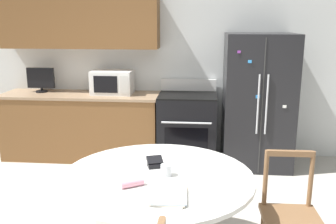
{
  "coord_description": "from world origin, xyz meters",
  "views": [
    {
      "loc": [
        0.49,
        -2.56,
        1.86
      ],
      "look_at": [
        0.15,
        1.15,
        0.95
      ],
      "focal_mm": 40.0,
      "sensor_mm": 36.0,
      "label": 1
    }
  ],
  "objects": [
    {
      "name": "wallet",
      "position": [
        0.15,
        0.12,
        0.79
      ],
      "size": [
        0.15,
        0.16,
        0.07
      ],
      "color": "black",
      "rests_on": "dining_table"
    },
    {
      "name": "microwave",
      "position": [
        -0.7,
        2.33,
        1.06
      ],
      "size": [
        0.54,
        0.37,
        0.31
      ],
      "color": "white",
      "rests_on": "kitchen_counter"
    },
    {
      "name": "kitchen_counter",
      "position": [
        -1.14,
        2.29,
        0.45
      ],
      "size": [
        2.14,
        0.64,
        0.9
      ],
      "color": "brown",
      "rests_on": "ground_plane"
    },
    {
      "name": "oven_range",
      "position": [
        0.31,
        2.26,
        0.47
      ],
      "size": [
        0.76,
        0.68,
        1.08
      ],
      "color": "black",
      "rests_on": "ground_plane"
    },
    {
      "name": "countertop_tv",
      "position": [
        -1.71,
        2.36,
        1.08
      ],
      "size": [
        0.37,
        0.16,
        0.34
      ],
      "color": "black",
      "rests_on": "kitchen_counter"
    },
    {
      "name": "refrigerator",
      "position": [
        1.21,
        2.21,
        0.86
      ],
      "size": [
        0.86,
        0.76,
        1.71
      ],
      "color": "black",
      "rests_on": "ground_plane"
    },
    {
      "name": "dining_table",
      "position": [
        0.18,
        -0.04,
        0.65
      ],
      "size": [
        1.42,
        1.42,
        0.77
      ],
      "color": "white",
      "rests_on": "ground_plane"
    },
    {
      "name": "mail_stack",
      "position": [
        0.3,
        -0.38,
        0.78
      ],
      "size": [
        0.25,
        0.32,
        0.02
      ],
      "color": "white",
      "rests_on": "dining_table"
    },
    {
      "name": "dining_chair_right",
      "position": [
        1.18,
        0.04,
        0.43
      ],
      "size": [
        0.43,
        0.43,
        0.9
      ],
      "rotation": [
        0.0,
        0.0,
        3.16
      ],
      "color": "brown",
      "rests_on": "ground_plane"
    },
    {
      "name": "candle_glass",
      "position": [
        0.25,
        -0.05,
        0.8
      ],
      "size": [
        0.08,
        0.08,
        0.08
      ],
      "color": "silver",
      "rests_on": "dining_table"
    },
    {
      "name": "folded_napkin",
      "position": [
        0.04,
        -0.25,
        0.79
      ],
      "size": [
        0.16,
        0.13,
        0.05
      ],
      "color": "pink",
      "rests_on": "dining_table"
    },
    {
      "name": "back_wall",
      "position": [
        -0.3,
        2.59,
        1.44
      ],
      "size": [
        5.2,
        0.44,
        2.6
      ],
      "color": "silver",
      "rests_on": "ground_plane"
    }
  ]
}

